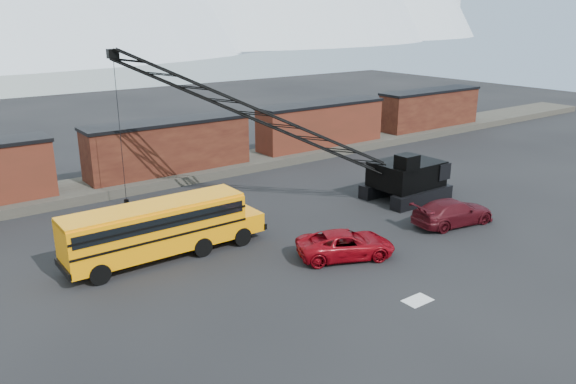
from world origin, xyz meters
The scene contains 10 objects.
ground centered at (0.00, 0.00, 0.00)m, with size 160.00×160.00×0.00m, color black.
gravel_berm centered at (0.00, 22.00, 0.35)m, with size 120.00×5.00×0.70m, color #4C473E.
boxcar_mid centered at (0.00, 22.00, 2.76)m, with size 13.70×3.10×4.17m.
boxcar_east_near centered at (16.00, 22.00, 2.76)m, with size 13.70×3.10×4.17m.
boxcar_east_far centered at (32.00, 22.00, 2.76)m, with size 13.70×3.10×4.17m.
snow_patch centered at (0.50, -4.00, 0.01)m, with size 1.40×0.90×0.02m, color silver.
school_bus centered at (-7.12, 7.80, 1.79)m, with size 11.65×2.65×3.19m.
red_pickup centered at (1.11, 1.80, 0.76)m, with size 2.53×5.48×1.52m, color maroon.
maroon_suv centered at (10.13, 1.54, 0.83)m, with size 2.32×5.70×1.66m, color #440C13.
crawler_crane centered at (2.23, 12.09, 6.43)m, with size 20.60×12.77×11.06m.
Camera 1 is at (-18.62, -19.54, 13.03)m, focal length 35.00 mm.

